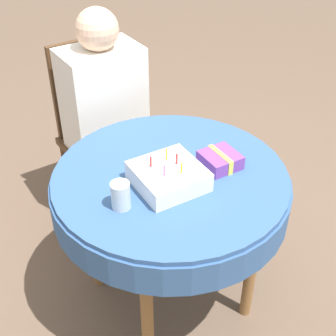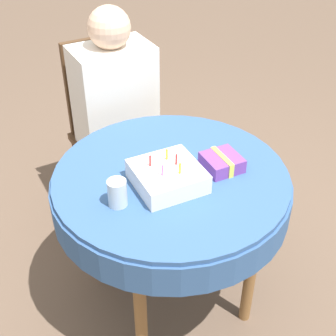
{
  "view_description": "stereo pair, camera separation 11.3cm",
  "coord_description": "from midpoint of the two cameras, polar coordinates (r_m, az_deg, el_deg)",
  "views": [
    {
      "loc": [
        -0.75,
        -1.26,
        1.83
      ],
      "look_at": [
        -0.02,
        -0.02,
        0.78
      ],
      "focal_mm": 50.0,
      "sensor_mm": 36.0,
      "label": 1
    },
    {
      "loc": [
        -0.65,
        -1.31,
        1.83
      ],
      "look_at": [
        -0.02,
        -0.02,
        0.78
      ],
      "focal_mm": 50.0,
      "sensor_mm": 36.0,
      "label": 2
    }
  ],
  "objects": [
    {
      "name": "person",
      "position": [
        2.41,
        -5.01,
        8.23
      ],
      "size": [
        0.4,
        0.37,
        1.19
      ],
      "rotation": [
        0.0,
        0.0,
        0.05
      ],
      "color": "#DBB293",
      "rests_on": "ground_plane"
    },
    {
      "name": "birthday_cake",
      "position": [
        1.75,
        1.78,
        -1.04
      ],
      "size": [
        0.24,
        0.24,
        0.12
      ],
      "color": "white",
      "rests_on": "dining_table"
    },
    {
      "name": "ground_plane",
      "position": [
        2.35,
        1.72,
        -15.37
      ],
      "size": [
        12.0,
        12.0,
        0.0
      ],
      "primitive_type": "plane",
      "color": "brown"
    },
    {
      "name": "dining_table",
      "position": [
        1.88,
        2.06,
        -3.01
      ],
      "size": [
        0.95,
        0.95,
        0.74
      ],
      "color": "#335689",
      "rests_on": "ground_plane"
    },
    {
      "name": "gift_box",
      "position": [
        1.86,
        8.31,
        0.65
      ],
      "size": [
        0.14,
        0.15,
        0.06
      ],
      "color": "#753D99",
      "rests_on": "dining_table"
    },
    {
      "name": "chair",
      "position": [
        2.58,
        -5.71,
        5.21
      ],
      "size": [
        0.45,
        0.45,
        0.97
      ],
      "rotation": [
        0.0,
        0.0,
        0.05
      ],
      "color": "#4C331E",
      "rests_on": "ground_plane"
    },
    {
      "name": "drinking_glass",
      "position": [
        1.66,
        -4.26,
        -3.1
      ],
      "size": [
        0.07,
        0.07,
        0.1
      ],
      "color": "silver",
      "rests_on": "dining_table"
    }
  ]
}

